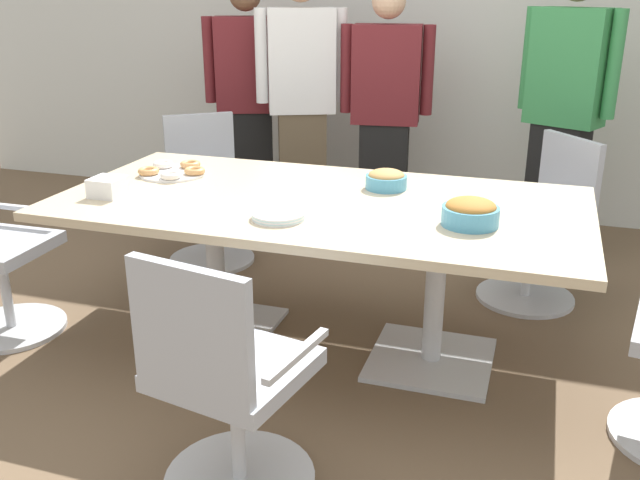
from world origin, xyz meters
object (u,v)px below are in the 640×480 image
at_px(person_standing_2, 385,112).
at_px(person_standing_0, 249,100).
at_px(office_chair_4, 226,391).
at_px(snack_bowl_cookies, 386,179).
at_px(donut_platter, 173,171).
at_px(office_chair_1, 540,230).
at_px(plate_stack, 279,216).
at_px(conference_table, 320,225).
at_px(person_standing_1, 302,100).
at_px(person_standing_3, 564,110).
at_px(office_chair_2, 207,198).
at_px(napkin_pile, 107,187).
at_px(snack_bowl_pretzels, 470,212).

bearing_deg(person_standing_2, person_standing_0, -9.61).
distance_m(office_chair_4, person_standing_2, 2.79).
bearing_deg(snack_bowl_cookies, person_standing_0, 133.19).
xyz_separation_m(person_standing_2, donut_platter, (-0.78, -1.47, -0.10)).
xyz_separation_m(office_chair_1, plate_stack, (-1.06, -1.22, 0.36)).
height_order(conference_table, person_standing_1, person_standing_1).
bearing_deg(person_standing_1, person_standing_3, 157.65).
distance_m(office_chair_4, person_standing_0, 3.04).
bearing_deg(person_standing_3, person_standing_0, 23.16).
relative_size(office_chair_4, donut_platter, 2.61).
relative_size(donut_platter, plate_stack, 1.54).
relative_size(office_chair_2, office_chair_4, 1.00).
relative_size(office_chair_2, person_standing_1, 0.51).
xyz_separation_m(donut_platter, napkin_pile, (-0.09, -0.44, 0.03)).
distance_m(person_standing_0, snack_bowl_pretzels, 2.56).
bearing_deg(person_standing_3, person_standing_1, 26.47).
height_order(office_chair_2, person_standing_1, person_standing_1).
height_order(office_chair_4, donut_platter, office_chair_4).
relative_size(office_chair_1, person_standing_2, 0.54).
xyz_separation_m(conference_table, snack_bowl_pretzels, (0.69, -0.16, 0.18)).
bearing_deg(person_standing_0, plate_stack, 95.88).
distance_m(conference_table, person_standing_2, 1.67).
distance_m(conference_table, snack_bowl_cookies, 0.40).
distance_m(person_standing_0, person_standing_1, 0.46).
bearing_deg(snack_bowl_pretzels, plate_stack, -167.62).
xyz_separation_m(snack_bowl_cookies, plate_stack, (-0.33, -0.59, -0.03)).
bearing_deg(person_standing_0, person_standing_3, 157.24).
distance_m(snack_bowl_cookies, snack_bowl_pretzels, 0.61).
relative_size(conference_table, office_chair_4, 2.64).
relative_size(office_chair_1, napkin_pile, 6.48).
distance_m(office_chair_1, donut_platter, 2.00).
xyz_separation_m(person_standing_3, snack_bowl_cookies, (-0.79, -1.34, -0.15)).
bearing_deg(person_standing_1, snack_bowl_pretzels, 104.15).
xyz_separation_m(office_chair_2, office_chair_4, (1.06, -1.98, 0.00)).
xyz_separation_m(office_chair_1, person_standing_1, (-1.62, 0.67, 0.53)).
distance_m(person_standing_0, plate_stack, 2.25).
xyz_separation_m(person_standing_0, napkin_pile, (0.13, -1.94, -0.10)).
bearing_deg(plate_stack, donut_platter, 146.94).
distance_m(person_standing_0, snack_bowl_cookies, 1.95).
bearing_deg(person_standing_0, office_chair_1, 138.47).
xyz_separation_m(person_standing_1, plate_stack, (0.56, -1.89, -0.17)).
xyz_separation_m(office_chair_1, snack_bowl_cookies, (-0.73, -0.63, 0.39)).
height_order(office_chair_1, donut_platter, office_chair_1).
distance_m(person_standing_3, snack_bowl_pretzels, 1.80).
bearing_deg(person_standing_2, plate_stack, 82.36).
height_order(office_chair_1, person_standing_3, person_standing_3).
xyz_separation_m(snack_bowl_pretzels, plate_stack, (-0.77, -0.17, -0.04)).
relative_size(snack_bowl_cookies, donut_platter, 0.57).
distance_m(conference_table, person_standing_0, 2.02).
bearing_deg(plate_stack, person_standing_0, 116.60).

